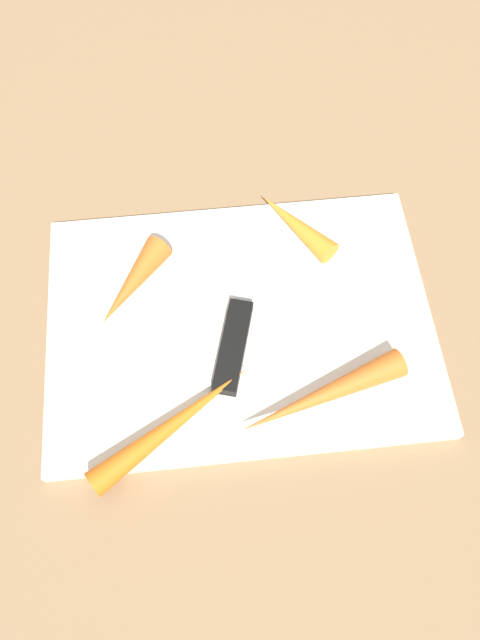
% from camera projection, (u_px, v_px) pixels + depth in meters
% --- Properties ---
extents(ground_plane, '(1.40, 1.40, 0.00)m').
position_uv_depth(ground_plane, '(240.00, 326.00, 0.58)').
color(ground_plane, '#8C6D4C').
extents(cutting_board, '(0.36, 0.26, 0.01)m').
position_uv_depth(cutting_board, '(240.00, 323.00, 0.58)').
color(cutting_board, silver).
rests_on(cutting_board, ground_plane).
extents(knife, '(0.08, 0.20, 0.01)m').
position_uv_depth(knife, '(236.00, 334.00, 0.56)').
color(knife, '#B7B7BC').
rests_on(knife, cutting_board).
extents(carrot_long, '(0.15, 0.07, 0.03)m').
position_uv_depth(carrot_long, '(322.00, 396.00, 0.53)').
color(carrot_long, orange).
rests_on(carrot_long, cutting_board).
extents(carrot_shortest, '(0.08, 0.09, 0.02)m').
position_uv_depth(carrot_shortest, '(296.00, 224.00, 0.61)').
color(carrot_shortest, orange).
rests_on(carrot_shortest, cutting_board).
extents(carrot_short, '(0.08, 0.09, 0.03)m').
position_uv_depth(carrot_short, '(132.00, 283.00, 0.58)').
color(carrot_short, orange).
rests_on(carrot_short, cutting_board).
extents(carrot_longest, '(0.15, 0.11, 0.02)m').
position_uv_depth(carrot_longest, '(173.00, 424.00, 0.52)').
color(carrot_longest, orange).
rests_on(carrot_longest, cutting_board).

